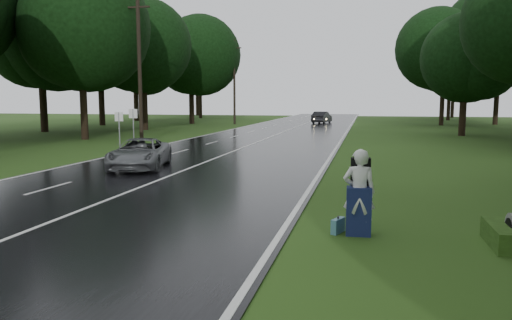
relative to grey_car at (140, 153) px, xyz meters
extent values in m
plane|color=#294915|center=(2.16, -7.20, -0.70)|extent=(160.00, 160.00, 0.00)
cube|color=black|center=(2.16, 12.80, -0.68)|extent=(12.00, 140.00, 0.04)
cube|color=silver|center=(2.16, 12.80, -0.65)|extent=(0.12, 140.00, 0.01)
imported|color=#55585B|center=(0.00, 0.00, 0.00)|extent=(3.23, 5.10, 1.31)
imported|color=black|center=(4.15, 42.83, 0.09)|extent=(2.35, 4.77, 1.50)
imported|color=silver|center=(9.68, -8.61, 0.30)|extent=(0.75, 0.51, 1.99)
cube|color=#16204B|center=(9.68, -8.61, -0.14)|extent=(0.58, 0.40, 1.11)
cube|color=black|center=(9.70, -8.32, 0.73)|extent=(0.46, 0.26, 0.64)
cube|color=teal|center=(9.23, -8.54, -0.52)|extent=(0.31, 0.50, 0.34)
camera|label=1|loc=(9.81, -19.60, 2.39)|focal=33.83mm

